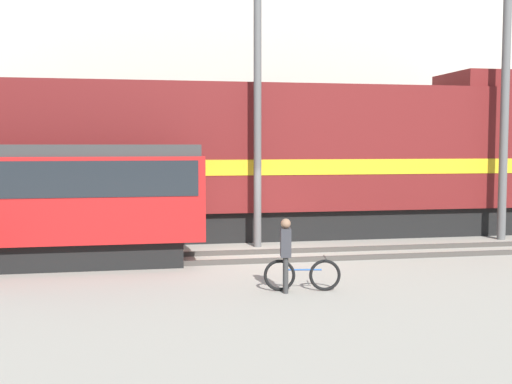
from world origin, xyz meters
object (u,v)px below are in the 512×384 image
(streetcar, at_px, (23,197))
(utility_pole_center, at_px, (505,101))
(bicycle, at_px, (302,275))
(utility_pole_left, at_px, (258,109))
(person, at_px, (286,248))
(freight_locomotive, at_px, (246,159))

(streetcar, xyz_separation_m, utility_pole_center, (14.97, 2.09, 2.80))
(bicycle, distance_m, utility_pole_center, 11.37)
(utility_pole_left, xyz_separation_m, utility_pole_center, (8.37, 0.00, 0.35))
(bicycle, height_order, person, person)
(freight_locomotive, bearing_deg, utility_pole_center, -14.01)
(freight_locomotive, height_order, person, freight_locomotive)
(streetcar, bearing_deg, person, -34.57)
(streetcar, distance_m, utility_pole_center, 15.37)
(person, distance_m, utility_pole_left, 7.08)
(person, xyz_separation_m, utility_pole_center, (8.94, 6.24, 3.65))
(freight_locomotive, distance_m, utility_pole_center, 8.83)
(bicycle, height_order, utility_pole_center, utility_pole_center)
(bicycle, bearing_deg, person, -168.12)
(streetcar, height_order, person, streetcar)
(freight_locomotive, height_order, utility_pole_left, utility_pole_left)
(streetcar, bearing_deg, utility_pole_left, 17.53)
(person, height_order, utility_pole_center, utility_pole_center)
(bicycle, height_order, utility_pole_left, utility_pole_left)
(freight_locomotive, relative_size, person, 13.19)
(person, bearing_deg, freight_locomotive, 86.00)
(streetcar, distance_m, person, 7.37)
(utility_pole_left, bearing_deg, freight_locomotive, 89.86)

